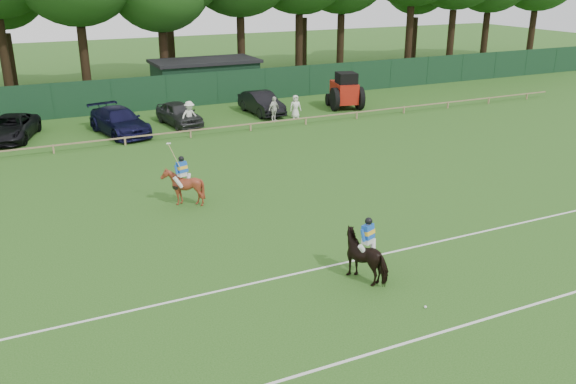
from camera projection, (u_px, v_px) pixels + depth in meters
ground at (311, 256)px, 21.99m from camera, size 160.00×160.00×0.00m
horse_dark at (367, 256)px, 20.13m from camera, size 1.55×2.11×1.62m
horse_chestnut at (183, 187)px, 26.57m from camera, size 1.73×1.84×1.66m
suv_black at (11, 128)px, 36.97m from camera, size 3.96×5.80×1.48m
sedan_navy at (119, 121)px, 38.24m from camera, size 3.46×6.02×1.64m
hatch_grey at (179, 114)px, 40.55m from camera, size 2.47×4.74×1.54m
estate_black at (261, 103)px, 43.70m from camera, size 1.90×4.89×1.59m
spectator_left at (190, 116)px, 39.17m from camera, size 1.35×0.96×1.89m
spectator_mid at (274, 109)px, 41.43m from camera, size 1.09×0.82×1.71m
spectator_right at (295, 107)px, 42.41m from camera, size 0.86×0.62×1.62m
rider_dark at (368, 236)px, 19.87m from camera, size 0.91×0.57×1.41m
rider_chestnut at (182, 170)px, 26.31m from camera, size 0.98×0.53×2.05m
polo_ball at (425, 307)px, 18.55m from camera, size 0.09×0.09×0.09m
pitch_lines at (363, 300)px, 19.02m from camera, size 60.00×5.10×0.01m
pitch_rail at (174, 132)px, 37.10m from camera, size 62.10×0.10×0.50m
perimeter_fence at (140, 94)px, 44.46m from camera, size 92.08×0.08×2.50m
utility_shed at (205, 78)px, 49.34m from camera, size 8.40×4.40×3.04m
tree_row at (144, 91)px, 52.48m from camera, size 96.00×12.00×21.00m
tractor at (345, 91)px, 45.31m from camera, size 2.83×3.63×2.72m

